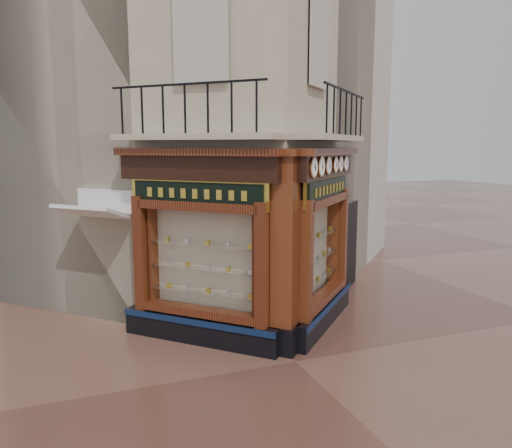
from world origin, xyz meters
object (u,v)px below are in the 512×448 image
clock_b (321,167)px  clock_e (340,164)px  signboard_right (327,189)px  corner_pilaster (285,255)px  awning (98,328)px  clock_a (313,168)px  signboard_left (197,194)px  clock_d (335,165)px  clock_f (345,163)px  clock_c (328,166)px

clock_b → clock_e: (1.07, 1.07, 0.00)m
clock_b → signboard_right: (0.56, 0.72, -0.52)m
corner_pilaster → clock_b: 1.92m
awning → clock_a: bearing=-169.7°
signboard_right → signboard_left: bearing=135.0°
clock_d → clock_f: bearing=0.0°
corner_pilaster → signboard_left: corner_pilaster is taller
clock_b → signboard_left: bearing=118.1°
corner_pilaster → signboard_right: corner_pilaster is taller
clock_c → clock_e: clock_c is taller
clock_f → clock_d: bearing=-180.0°
clock_f → awning: size_ratio=0.23×
signboard_right → clock_d: bearing=-31.2°
corner_pilaster → clock_f: bearing=-8.5°
clock_f → clock_c: bearing=-180.0°
corner_pilaster → clock_c: corner_pilaster is taller
clock_b → clock_f: size_ratio=1.17×
clock_f → signboard_left: (-3.78, -0.70, -0.52)m
clock_c → corner_pilaster: bearing=162.6°
clock_f → signboard_right: (-0.85, -0.70, -0.52)m
clock_b → signboard_right: 1.05m
clock_b → awning: size_ratio=0.27×
clock_a → clock_f: clock_a is taller
clock_c → clock_d: bearing=0.0°
awning → signboard_left: signboard_left is taller
corner_pilaster → awning: size_ratio=2.61×
clock_a → clock_d: size_ratio=1.14×
clock_a → clock_f: (1.77, 1.77, -0.00)m
clock_b → signboard_right: bearing=7.0°
clock_c → awning: 6.20m
clock_c → clock_d: 0.57m
signboard_right → awning: bearing=116.2°
corner_pilaster → signboard_left: 2.12m
clock_b → clock_c: bearing=0.0°
signboard_left → clock_a: bearing=-163.0°
clock_a → awning: bearing=100.3°
clock_d → clock_e: bearing=0.0°
clock_b → corner_pilaster: bearing=153.3°
clock_b → clock_d: bearing=0.0°
clock_a → clock_b: clock_b is taller
signboard_left → awning: bearing=4.2°
clock_a → clock_e: clock_a is taller
clock_b → clock_d: 1.08m
corner_pilaster → clock_c: size_ratio=10.60×
signboard_right → clock_e: bearing=-10.2°
clock_d → clock_a: bearing=-180.0°
awning → clock_d: bearing=-152.5°
corner_pilaster → clock_f: (2.32, 1.71, 1.67)m
clock_e → signboard_right: clock_e is taller
clock_e → clock_b: bearing=-180.0°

